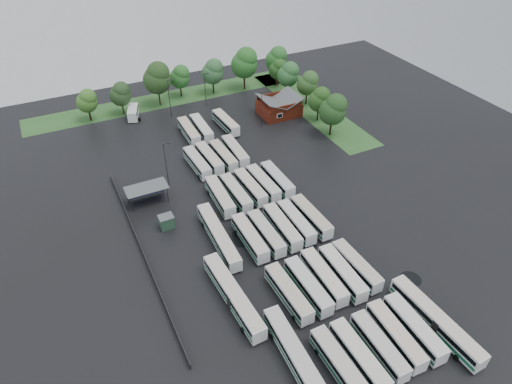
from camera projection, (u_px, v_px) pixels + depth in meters
name	position (u px, v px, depth m)	size (l,w,h in m)	color
ground	(276.00, 242.00, 81.86)	(160.00, 160.00, 0.00)	black
brick_building	(279.00, 108.00, 119.72)	(10.07, 8.60, 5.39)	maroon
wash_shed	(146.00, 189.00, 89.68)	(8.20, 4.20, 3.58)	#2D2D30
utility_hut	(167.00, 222.00, 84.32)	(2.70, 2.20, 2.62)	#244830
grass_strip_north	(173.00, 98.00, 128.78)	(80.00, 10.00, 0.01)	#2C5A24
grass_strip_east	(311.00, 107.00, 124.40)	(10.00, 50.00, 0.01)	#2C5A24
west_fence	(142.00, 250.00, 79.35)	(0.10, 50.00, 1.20)	#2D2D30
bus_r0c0	(339.00, 364.00, 60.70)	(2.40, 11.10, 3.09)	silver
bus_r0c1	(359.00, 356.00, 61.64)	(2.44, 11.23, 3.12)	silver
bus_r0c2	(379.00, 346.00, 62.99)	(2.56, 10.84, 3.00)	silver
bus_r0c3	(395.00, 335.00, 64.28)	(2.92, 11.24, 3.10)	silver
bus_r0c4	(414.00, 328.00, 65.25)	(2.73, 11.42, 3.16)	silver
bus_r1c0	(289.00, 293.00, 70.33)	(2.60, 11.28, 3.13)	silver
bus_r1c1	(308.00, 286.00, 71.47)	(2.41, 11.23, 3.13)	silver
bus_r1c2	(324.00, 277.00, 72.98)	(2.75, 11.37, 3.15)	silver
bus_r1c3	(342.00, 273.00, 73.68)	(2.75, 11.35, 3.14)	silver
bus_r1c4	(356.00, 266.00, 75.01)	(2.64, 10.98, 3.04)	silver
bus_r2c0	(250.00, 238.00, 80.33)	(2.53, 11.25, 3.12)	silver
bus_r2c1	(266.00, 233.00, 81.27)	(2.37, 11.03, 3.07)	silver
bus_r2c2	(282.00, 227.00, 82.56)	(2.69, 11.37, 3.15)	silver
bus_r2c3	(296.00, 222.00, 83.74)	(2.53, 11.00, 3.05)	silver
bus_r2c4	(311.00, 217.00, 84.84)	(2.59, 11.23, 3.11)	silver
bus_r3c0	(220.00, 196.00, 89.74)	(2.88, 11.49, 3.17)	silver
bus_r3c1	(236.00, 193.00, 90.72)	(2.45, 11.08, 3.08)	silver
bus_r3c2	(250.00, 187.00, 92.25)	(2.60, 11.02, 3.05)	silver
bus_r3c3	(263.00, 183.00, 93.35)	(2.66, 11.13, 3.08)	silver
bus_r3c4	(277.00, 179.00, 94.42)	(2.36, 11.00, 3.06)	silver
bus_r4c0	(197.00, 163.00, 99.39)	(2.71, 11.06, 3.06)	silver
bus_r4c1	(209.00, 158.00, 100.81)	(2.71, 11.18, 3.09)	silver
bus_r4c2	(223.00, 156.00, 101.70)	(2.57, 10.93, 3.03)	silver
bus_r4c3	(235.00, 151.00, 103.09)	(2.80, 11.33, 3.13)	silver
bus_r5c1	(189.00, 131.00, 110.28)	(2.62, 11.21, 3.11)	silver
bus_r5c2	(202.00, 128.00, 111.43)	(2.76, 11.42, 3.16)	silver
bus_r5c4	(226.00, 122.00, 113.81)	(2.90, 11.22, 3.10)	silver
artic_bus_west_a	(298.00, 360.00, 61.22)	(3.04, 16.93, 3.13)	silver
artic_bus_west_b	(219.00, 236.00, 80.67)	(2.92, 16.62, 3.07)	silver
artic_bus_west_c	(233.00, 295.00, 69.93)	(3.14, 17.20, 3.18)	silver
artic_bus_east	(436.00, 320.00, 66.29)	(3.03, 16.68, 3.08)	silver
minibus	(133.00, 112.00, 118.44)	(4.26, 6.84, 2.80)	white
tree_north_0	(87.00, 101.00, 114.82)	(5.28, 5.27, 8.72)	black
tree_north_1	(121.00, 94.00, 117.51)	(5.47, 5.47, 9.06)	#2F2218
tree_north_2	(157.00, 78.00, 120.57)	(7.39, 7.39, 12.25)	#2F2315
tree_north_3	(180.00, 76.00, 126.01)	(5.58, 5.58, 9.25)	black
tree_north_4	(213.00, 71.00, 127.33)	(6.15, 6.15, 10.18)	black
tree_north_5	(245.00, 63.00, 128.72)	(7.50, 7.50, 12.41)	black
tree_north_6	(277.00, 59.00, 134.27)	(6.36, 6.36, 10.54)	#392815
tree_east_0	(334.00, 109.00, 108.09)	(6.54, 6.54, 10.82)	black
tree_east_1	(320.00, 99.00, 114.86)	(5.51, 5.51, 9.13)	black
tree_east_2	(308.00, 83.00, 122.28)	(5.69, 5.69, 9.42)	black
tree_east_3	(289.00, 74.00, 126.20)	(5.99, 5.99, 9.93)	black
tree_east_4	(278.00, 69.00, 131.91)	(5.01, 5.00, 8.28)	#372312
lamp_post_ne	(262.00, 107.00, 112.38)	(1.45, 0.28, 9.43)	#2D2D30
lamp_post_nw	(166.00, 162.00, 91.42)	(1.63, 0.32, 10.57)	#2D2D30
lamp_post_back_w	(169.00, 96.00, 116.30)	(1.58, 0.31, 10.27)	#2D2D30
lamp_post_back_e	(205.00, 87.00, 121.53)	(1.44, 0.28, 9.34)	#2D2D30
puddle_0	(344.00, 341.00, 65.52)	(5.48, 5.48, 0.01)	black
puddle_1	(397.00, 317.00, 68.87)	(3.25, 3.25, 0.01)	black
puddle_2	(240.00, 239.00, 82.57)	(4.53, 4.53, 0.01)	black
puddle_3	(308.00, 246.00, 81.15)	(2.98, 2.98, 0.01)	black
puddle_4	(411.00, 279.00, 74.88)	(3.56, 3.56, 0.01)	black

